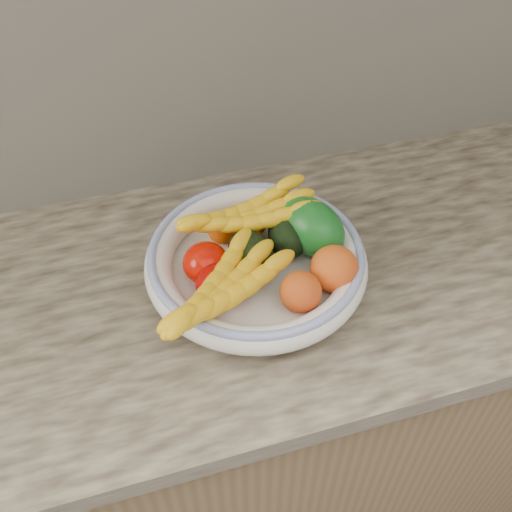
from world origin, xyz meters
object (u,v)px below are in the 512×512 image
at_px(green_mango, 310,227).
at_px(banana_bunch_back, 248,218).
at_px(fruit_bowl, 256,261).
at_px(banana_bunch_front, 222,293).

height_order(green_mango, banana_bunch_back, green_mango).
xyz_separation_m(fruit_bowl, banana_bunch_back, (0.01, 0.07, 0.04)).
xyz_separation_m(banana_bunch_back, banana_bunch_front, (-0.09, -0.15, -0.01)).
bearing_deg(banana_bunch_back, fruit_bowl, -99.40).
xyz_separation_m(fruit_bowl, green_mango, (0.11, 0.03, 0.03)).
distance_m(green_mango, banana_bunch_back, 0.11).
relative_size(fruit_bowl, banana_bunch_front, 1.37).
bearing_deg(banana_bunch_front, fruit_bowl, 8.90).
bearing_deg(banana_bunch_back, green_mango, -26.52).
bearing_deg(green_mango, banana_bunch_back, 131.94).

